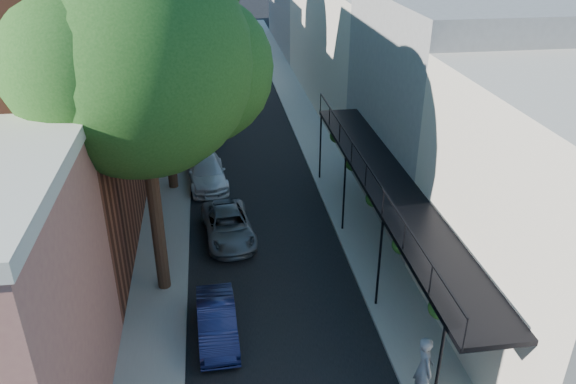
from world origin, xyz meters
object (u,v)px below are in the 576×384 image
object	(u,v)px
pedestrian	(424,368)
oak_mid	(168,38)
parked_car_c	(228,226)
parked_car_e	(204,141)
parked_car_f	(199,107)
parked_car_d	(207,171)
parked_car_g	(214,88)
oak_near	(154,65)
parked_car_b	(217,322)

from	to	relation	value
pedestrian	oak_mid	bearing A→B (deg)	28.19
parked_car_c	pedestrian	size ratio (longest dim) A/B	2.05
parked_car_e	parked_car_f	bearing A→B (deg)	96.98
oak_mid	parked_car_f	distance (m)	11.91
oak_mid	parked_car_d	bearing A→B (deg)	7.45
parked_car_g	pedestrian	bearing A→B (deg)	-86.86
parked_car_d	oak_mid	bearing A→B (deg)	-178.22
parked_car_e	parked_car_g	size ratio (longest dim) A/B	0.83
parked_car_e	oak_near	bearing A→B (deg)	-91.23
parked_car_c	parked_car_e	size ratio (longest dim) A/B	1.22
oak_near	parked_car_e	distance (m)	14.30
oak_near	pedestrian	bearing A→B (deg)	-42.93
parked_car_b	pedestrian	xyz separation A→B (m)	(5.42, -3.30, 0.56)
parked_car_e	parked_car_f	size ratio (longest dim) A/B	0.80
oak_near	oak_mid	world-z (taller)	oak_near
pedestrian	parked_car_e	bearing A→B (deg)	19.68
oak_mid	parked_car_e	xyz separation A→B (m)	(1.14, 4.28, -6.49)
parked_car_f	pedestrian	size ratio (longest dim) A/B	2.11
parked_car_c	parked_car_d	size ratio (longest dim) A/B	0.95
parked_car_d	parked_car_g	world-z (taller)	parked_car_d
parked_car_b	parked_car_g	bearing A→B (deg)	86.78
parked_car_d	parked_car_e	world-z (taller)	parked_car_d
parked_car_c	pedestrian	distance (m)	10.33
parked_car_b	parked_car_c	xyz separation A→B (m)	(0.62, 5.83, 0.01)
parked_car_d	parked_car_b	bearing A→B (deg)	-94.68
oak_mid	parked_car_f	world-z (taller)	oak_mid
parked_car_e	parked_car_g	distance (m)	10.19
oak_near	pedestrian	size ratio (longest dim) A/B	5.75
parked_car_c	parked_car_b	bearing A→B (deg)	-101.90
oak_mid	pedestrian	distance (m)	16.89
oak_near	parked_car_f	size ratio (longest dim) A/B	2.73
oak_mid	parked_car_c	bearing A→B (deg)	-68.51
parked_car_g	parked_car_b	bearing A→B (deg)	-97.72
parked_car_e	pedestrian	world-z (taller)	pedestrian
pedestrian	parked_car_d	bearing A→B (deg)	23.90
parked_car_c	parked_car_g	size ratio (longest dim) A/B	1.01
oak_near	parked_car_d	bearing A→B (deg)	81.90
parked_car_f	oak_near	bearing A→B (deg)	-98.15
oak_mid	parked_car_e	distance (m)	7.85
oak_mid	parked_car_c	xyz separation A→B (m)	(2.02, -5.13, -6.49)
parked_car_b	parked_car_g	world-z (taller)	parked_car_g
oak_near	parked_car_g	xyz separation A→B (m)	(1.87, 22.41, -7.32)
parked_car_e	pedestrian	size ratio (longest dim) A/B	1.69
parked_car_f	pedestrian	xyz separation A→B (m)	(6.00, -24.30, 0.42)
parked_car_e	pedestrian	xyz separation A→B (m)	(5.68, -18.54, 0.54)
pedestrian	parked_car_c	bearing A→B (deg)	30.36
oak_mid	pedestrian	bearing A→B (deg)	-64.45
oak_near	pedestrian	world-z (taller)	oak_near
parked_car_g	pedestrian	size ratio (longest dim) A/B	2.03
oak_near	parked_car_d	world-z (taller)	oak_near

